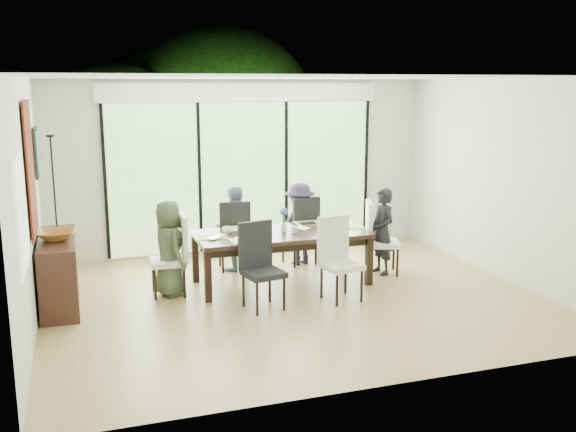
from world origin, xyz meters
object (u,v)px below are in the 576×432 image
object	(u,v)px
person_left_end	(169,248)
cup_c	(335,223)
table_top	(281,234)
chair_left_end	(168,255)
laptop	(220,238)
bowl	(56,235)
chair_right_end	(383,237)
person_far_left	(234,228)
sideboard	(59,271)
chair_far_left	(233,234)
chair_near_right	(342,259)
chair_far_right	(299,229)
chair_near_left	(263,267)
person_right_end	(382,231)
person_far_right	(300,224)
cup_b	(295,230)
vase	(284,227)
cup_a	(227,230)

from	to	relation	value
person_left_end	cup_c	world-z (taller)	person_left_end
table_top	chair_left_end	bearing A→B (deg)	180.00
laptop	bowl	distance (m)	1.95
chair_right_end	cup_c	bearing A→B (deg)	100.78
person_far_left	sideboard	bearing A→B (deg)	3.91
chair_far_left	chair_near_right	bearing A→B (deg)	124.87
chair_far_right	chair_near_right	size ratio (longest dim) A/B	1.00
bowl	sideboard	bearing A→B (deg)	90.00
chair_left_end	chair_far_left	distance (m)	1.35
chair_left_end	chair_near_left	distance (m)	1.33
person_right_end	person_far_right	size ratio (longest dim) A/B	1.00
chair_near_right	laptop	xyz separation A→B (m)	(-1.35, 0.77, 0.20)
table_top	chair_far_left	xyz separation A→B (m)	(-0.45, 0.85, -0.16)
chair_near_right	person_right_end	size ratio (longest dim) A/B	0.85
table_top	person_far_left	world-z (taller)	person_far_left
chair_left_end	chair_far_left	world-z (taller)	same
chair_left_end	chair_near_left	bearing A→B (deg)	51.83
cup_b	cup_c	size ratio (longest dim) A/B	0.81
chair_near_left	person_far_left	world-z (taller)	person_far_left
chair_near_right	bowl	distance (m)	3.41
table_top	chair_far_left	size ratio (longest dim) A/B	2.18
chair_near_left	person_far_left	size ratio (longest dim) A/B	0.85
chair_far_left	person_left_end	bearing A→B (deg)	45.49
chair_far_right	laptop	world-z (taller)	chair_far_right
cup_c	cup_b	bearing A→B (deg)	-162.90
chair_near_left	cup_b	distance (m)	1.03
chair_near_left	vase	xyz separation A→B (m)	(0.55, 0.92, 0.24)
chair_right_end	chair_far_right	world-z (taller)	same
person_left_end	sideboard	xyz separation A→B (m)	(-1.31, 0.03, -0.19)
cup_c	bowl	distance (m)	3.60
chair_far_left	chair_far_right	distance (m)	1.00
chair_near_left	person_far_right	size ratio (longest dim) A/B	0.85
chair_far_right	chair_left_end	bearing A→B (deg)	12.41
cup_c	person_far_left	bearing A→B (deg)	149.72
vase	sideboard	bearing A→B (deg)	-179.54
laptop	chair_near_right	bearing A→B (deg)	-69.84
chair_near_right	cup_b	distance (m)	0.88
chair_left_end	chair_near_left	size ratio (longest dim) A/B	1.00
cup_b	sideboard	world-z (taller)	sideboard
chair_right_end	vase	size ratio (longest dim) A/B	9.17
laptop	cup_b	bearing A→B (deg)	-40.14
person_far_right	vase	size ratio (longest dim) A/B	10.75
chair_right_end	laptop	size ratio (longest dim) A/B	3.33
chair_far_left	cup_b	xyz separation A→B (m)	(0.60, -0.95, 0.23)
chair_near_left	cup_c	size ratio (longest dim) A/B	8.87
chair_far_left	chair_near_left	distance (m)	1.72
chair_near_left	person_left_end	bearing A→B (deg)	126.78
chair_far_right	chair_near_right	xyz separation A→B (m)	(-0.05, -1.72, 0.00)
person_left_end	vase	bearing A→B (deg)	-102.41
cup_a	cup_c	size ratio (longest dim) A/B	1.00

